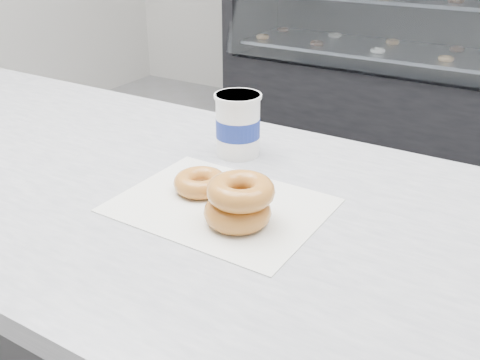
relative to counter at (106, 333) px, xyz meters
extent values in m
plane|color=gray|center=(0.00, 0.60, -0.45)|extent=(5.00, 5.00, 0.00)
cube|color=#333335|center=(0.00, 0.00, -0.02)|extent=(3.00, 0.70, 0.86)
cube|color=silver|center=(0.00, 0.00, 0.43)|extent=(3.06, 0.76, 0.04)
cube|color=black|center=(0.00, 2.70, -0.20)|extent=(2.40, 0.70, 0.50)
cube|color=white|center=(0.00, 2.39, 0.42)|extent=(2.28, 0.16, 0.70)
cube|color=silver|center=(0.00, 2.70, 0.13)|extent=(2.20, 0.55, 0.02)
cube|color=silver|center=(0.34, -0.01, 0.45)|extent=(0.34, 0.27, 0.00)
torus|color=gold|center=(0.28, 0.01, 0.47)|extent=(0.11, 0.11, 0.03)
torus|color=gold|center=(0.39, -0.05, 0.47)|extent=(0.11, 0.11, 0.04)
torus|color=gold|center=(0.40, -0.04, 0.51)|extent=(0.15, 0.15, 0.04)
cylinder|color=white|center=(0.25, 0.19, 0.51)|extent=(0.12, 0.12, 0.13)
cylinder|color=white|center=(0.25, 0.19, 0.57)|extent=(0.09, 0.09, 0.01)
cylinder|color=navy|center=(0.25, 0.19, 0.51)|extent=(0.12, 0.12, 0.04)
camera|label=1|loc=(0.78, -0.67, 0.88)|focal=40.00mm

